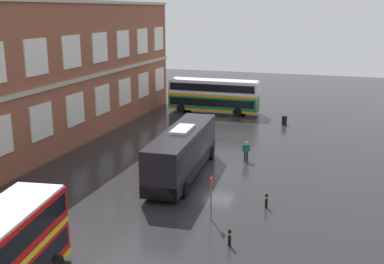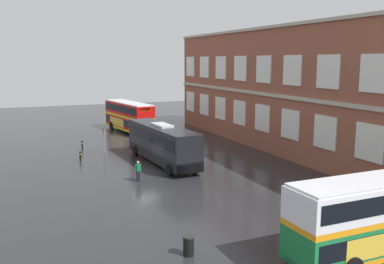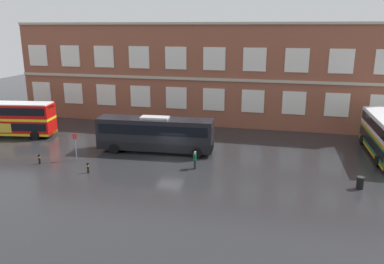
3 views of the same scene
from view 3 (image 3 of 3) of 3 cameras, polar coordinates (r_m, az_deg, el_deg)
ground_plane at (r=39.74m, az=-2.48°, el=-3.28°), size 120.00×120.00×0.00m
brick_terminal_building at (r=53.70m, az=1.40°, el=8.72°), size 50.17×8.19×13.27m
double_decker_near at (r=50.73m, az=-25.74°, el=1.82°), size 11.27×4.26×4.07m
touring_coach at (r=39.99m, az=-5.48°, el=-0.35°), size 12.15×3.54×3.80m
waiting_passenger at (r=35.39m, az=0.44°, el=-4.05°), size 0.38×0.62×1.70m
bus_stand_flag at (r=39.16m, az=-16.93°, el=-1.73°), size 0.44×0.10×2.70m
station_litter_bin at (r=34.09m, az=23.69°, el=-6.92°), size 0.60×0.60×1.03m
safety_bollard_west at (r=35.78m, az=-15.19°, el=-5.14°), size 0.19×0.19×0.95m
safety_bollard_east at (r=39.52m, az=-21.73°, el=-3.75°), size 0.19×0.19×0.95m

